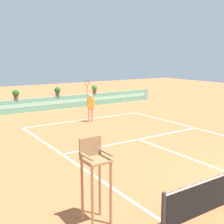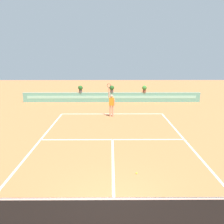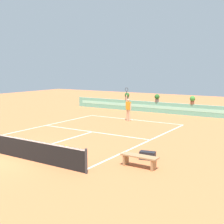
{
  "view_description": "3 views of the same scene",
  "coord_description": "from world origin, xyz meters",
  "px_view_note": "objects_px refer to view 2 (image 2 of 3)",
  "views": [
    {
      "loc": [
        -8.86,
        -4.54,
        4.08
      ],
      "look_at": [
        -0.01,
        8.78,
        1.0
      ],
      "focal_mm": 47.02,
      "sensor_mm": 36.0,
      "label": 1
    },
    {
      "loc": [
        -0.09,
        -4.99,
        4.7
      ],
      "look_at": [
        -0.01,
        8.78,
        1.0
      ],
      "focal_mm": 34.29,
      "sensor_mm": 36.0,
      "label": 2
    },
    {
      "loc": [
        11.28,
        -8.91,
        4.04
      ],
      "look_at": [
        -0.01,
        8.78,
        1.0
      ],
      "focal_mm": 48.32,
      "sensor_mm": 36.0,
      "label": 3
    }
  ],
  "objects_px": {
    "tennis_player": "(111,103)",
    "potted_plant_centre": "(112,88)",
    "potted_plant_left": "(80,88)",
    "potted_plant_right": "(144,88)",
    "tennis_ball_near_baseline": "(136,173)"
  },
  "relations": [
    {
      "from": "tennis_player",
      "to": "potted_plant_centre",
      "type": "distance_m",
      "value": 5.24
    },
    {
      "from": "potted_plant_left",
      "to": "tennis_player",
      "type": "bearing_deg",
      "value": -59.3
    },
    {
      "from": "potted_plant_centre",
      "to": "potted_plant_right",
      "type": "height_order",
      "value": "same"
    },
    {
      "from": "tennis_ball_near_baseline",
      "to": "potted_plant_right",
      "type": "height_order",
      "value": "potted_plant_right"
    },
    {
      "from": "potted_plant_centre",
      "to": "potted_plant_right",
      "type": "bearing_deg",
      "value": 0.0
    },
    {
      "from": "potted_plant_left",
      "to": "potted_plant_centre",
      "type": "distance_m",
      "value": 3.16
    },
    {
      "from": "potted_plant_left",
      "to": "potted_plant_centre",
      "type": "xyz_separation_m",
      "value": [
        3.16,
        0.0,
        0.0
      ]
    },
    {
      "from": "potted_plant_centre",
      "to": "tennis_player",
      "type": "bearing_deg",
      "value": -90.55
    },
    {
      "from": "tennis_player",
      "to": "potted_plant_right",
      "type": "xyz_separation_m",
      "value": [
        3.33,
        5.23,
        0.36
      ]
    },
    {
      "from": "tennis_player",
      "to": "potted_plant_centre",
      "type": "xyz_separation_m",
      "value": [
        0.05,
        5.23,
        0.36
      ]
    },
    {
      "from": "potted_plant_left",
      "to": "potted_plant_right",
      "type": "height_order",
      "value": "same"
    },
    {
      "from": "tennis_ball_near_baseline",
      "to": "potted_plant_left",
      "type": "relative_size",
      "value": 0.09
    },
    {
      "from": "potted_plant_left",
      "to": "potted_plant_right",
      "type": "bearing_deg",
      "value": 0.0
    },
    {
      "from": "tennis_ball_near_baseline",
      "to": "potted_plant_right",
      "type": "xyz_separation_m",
      "value": [
        2.34,
        13.63,
        1.38
      ]
    },
    {
      "from": "potted_plant_right",
      "to": "tennis_player",
      "type": "bearing_deg",
      "value": -122.5
    }
  ]
}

